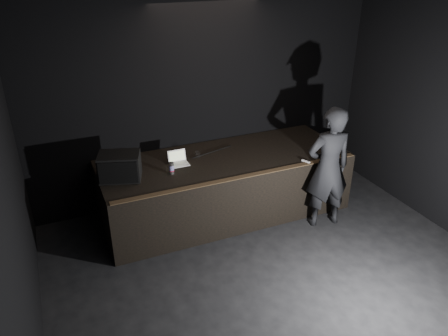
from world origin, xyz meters
TOP-DOWN VIEW (x-y plane):
  - ground at (0.00, 0.00)m, footprint 7.00×7.00m
  - room_walls at (0.00, 0.00)m, footprint 6.10×7.10m
  - stage_riser at (0.00, 2.73)m, footprint 4.00×1.50m
  - riser_lip at (0.00, 2.02)m, footprint 3.92×0.10m
  - stage_monitor at (-1.67, 2.68)m, footprint 0.68×0.58m
  - cable at (-0.10, 3.01)m, footprint 0.78×0.22m
  - laptop at (-0.74, 2.83)m, footprint 0.28×0.25m
  - beer_can at (-0.94, 2.54)m, footprint 0.08×0.08m
  - plastic_cup at (-0.39, 2.92)m, footprint 0.08×0.08m
  - wii_remote at (1.11, 2.08)m, footprint 0.08×0.14m
  - person at (1.33, 1.78)m, footprint 0.78×0.57m

SIDE VIEW (x-z plane):
  - ground at x=0.00m, z-range 0.00..0.00m
  - stage_riser at x=0.00m, z-range 0.00..1.00m
  - person at x=1.33m, z-range 0.00..1.98m
  - riser_lip at x=0.00m, z-range 1.00..1.01m
  - cable at x=-0.10m, z-range 1.00..1.02m
  - wii_remote at x=1.11m, z-range 1.00..1.03m
  - laptop at x=-0.74m, z-range 0.95..1.15m
  - plastic_cup at x=-0.39m, z-range 1.00..1.10m
  - beer_can at x=-0.94m, z-range 1.00..1.18m
  - stage_monitor at x=-1.67m, z-range 1.00..1.39m
  - room_walls at x=0.00m, z-range 0.26..3.78m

